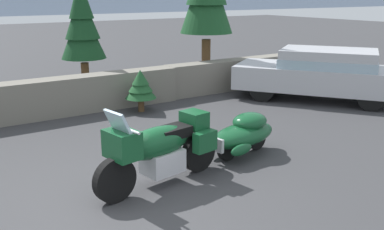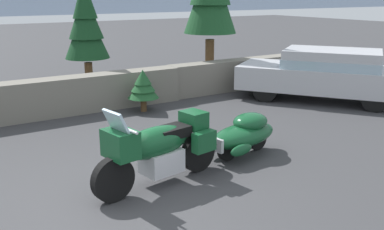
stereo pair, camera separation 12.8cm
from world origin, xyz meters
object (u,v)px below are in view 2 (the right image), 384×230
touring_motorcycle (158,147)px  sedan_at_right_edge (325,73)px  car_shaped_trailer (244,133)px  pine_tree_secondary (86,22)px

touring_motorcycle → sedan_at_right_edge: bearing=20.8°
car_shaped_trailer → pine_tree_secondary: pine_tree_secondary is taller
sedan_at_right_edge → car_shaped_trailer: bearing=-154.9°
car_shaped_trailer → sedan_at_right_edge: 5.07m
touring_motorcycle → sedan_at_right_edge: sedan_at_right_edge is taller
pine_tree_secondary → touring_motorcycle: bearing=-100.8°
touring_motorcycle → pine_tree_secondary: size_ratio=0.69×
touring_motorcycle → sedan_at_right_edge: size_ratio=0.49×
sedan_at_right_edge → pine_tree_secondary: bearing=142.4°
sedan_at_right_edge → pine_tree_secondary: size_ratio=1.41×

